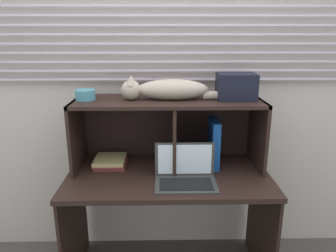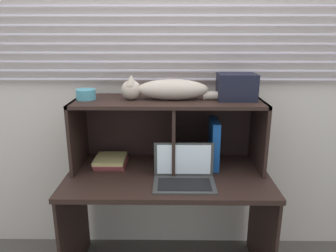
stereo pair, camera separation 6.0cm
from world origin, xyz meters
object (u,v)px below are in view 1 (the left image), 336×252
Objects in this scene: small_basket at (85,95)px; storage_box at (236,86)px; cat at (167,90)px; book_stack at (111,162)px; binder_upright at (214,143)px; laptop at (185,175)px.

small_basket is 0.52× the size of storage_box.
small_basket is at bearing 180.00° from storage_box.
storage_box reaches higher than small_basket.
cat is 0.51m from small_basket.
book_stack is 1.86× the size of small_basket.
cat reaches higher than book_stack.
storage_box is (0.43, 0.00, 0.02)m from cat.
binder_upright is at bearing 0.00° from small_basket.
cat is at bearing 180.00° from binder_upright.
laptop reaches higher than book_stack.
small_basket is (-0.51, 0.00, -0.03)m from cat.
cat reaches higher than binder_upright.
binder_upright is 1.33× the size of storage_box.
book_stack is 0.47m from small_basket.
laptop is at bearing -67.39° from cat.
cat is 3.16× the size of book_stack.
book_stack is 0.97× the size of storage_box.
cat is at bearing 112.61° from laptop.
binder_upright is at bearing 51.09° from laptop.
binder_upright is 0.69m from book_stack.
storage_box reaches higher than cat.
small_basket is at bearing -178.31° from book_stack.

